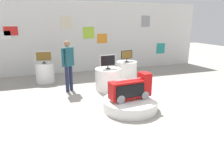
# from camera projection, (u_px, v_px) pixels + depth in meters

# --- Properties ---
(ground_plane) EXTENTS (30.00, 30.00, 0.00)m
(ground_plane) POSITION_uv_depth(u_px,v_px,m) (127.00, 111.00, 5.53)
(ground_plane) COLOR #9E998E
(back_wall_display) EXTENTS (11.79, 0.13, 3.21)m
(back_wall_display) POSITION_uv_depth(u_px,v_px,m) (86.00, 37.00, 9.62)
(back_wall_display) COLOR silver
(back_wall_display) RESTS_ON ground
(main_display_pedestal) EXTENTS (1.48, 1.48, 0.28)m
(main_display_pedestal) POSITION_uv_depth(u_px,v_px,m) (130.00, 104.00, 5.60)
(main_display_pedestal) COLOR white
(main_display_pedestal) RESTS_ON ground
(novelty_firetruck_tv) EXTENTS (1.18, 0.49, 0.69)m
(novelty_firetruck_tv) POSITION_uv_depth(u_px,v_px,m) (131.00, 89.00, 5.49)
(novelty_firetruck_tv) COLOR gray
(novelty_firetruck_tv) RESTS_ON main_display_pedestal
(display_pedestal_left_rear) EXTENTS (0.69, 0.69, 0.76)m
(display_pedestal_left_rear) POSITION_uv_depth(u_px,v_px,m) (45.00, 73.00, 8.06)
(display_pedestal_left_rear) COLOR white
(display_pedestal_left_rear) RESTS_ON ground
(tv_on_left_rear) EXTENTS (0.60, 0.16, 0.45)m
(tv_on_left_rear) POSITION_uv_depth(u_px,v_px,m) (44.00, 57.00, 7.89)
(tv_on_left_rear) COLOR black
(tv_on_left_rear) RESTS_ON display_pedestal_left_rear
(display_pedestal_center_rear) EXTENTS (0.88, 0.88, 0.76)m
(display_pedestal_center_rear) POSITION_uv_depth(u_px,v_px,m) (108.00, 79.00, 7.14)
(display_pedestal_center_rear) COLOR white
(display_pedestal_center_rear) RESTS_ON ground
(tv_on_center_rear) EXTENTS (0.55, 0.18, 0.47)m
(tv_on_center_rear) POSITION_uv_depth(u_px,v_px,m) (108.00, 61.00, 6.96)
(tv_on_center_rear) COLOR black
(tv_on_center_rear) RESTS_ON display_pedestal_center_rear
(display_pedestal_right_rear) EXTENTS (0.84, 0.84, 0.76)m
(display_pedestal_right_rear) POSITION_uv_depth(u_px,v_px,m) (126.00, 71.00, 8.39)
(display_pedestal_right_rear) COLOR white
(display_pedestal_right_rear) RESTS_ON ground
(tv_on_right_rear) EXTENTS (0.55, 0.23, 0.45)m
(tv_on_right_rear) POSITION_uv_depth(u_px,v_px,m) (127.00, 55.00, 8.22)
(tv_on_right_rear) COLOR black
(tv_on_right_rear) RESTS_ON display_pedestal_right_rear
(shopper_browsing_near_truck) EXTENTS (0.43, 0.40, 1.72)m
(shopper_browsing_near_truck) POSITION_uv_depth(u_px,v_px,m) (68.00, 62.00, 6.85)
(shopper_browsing_near_truck) COLOR #1E233F
(shopper_browsing_near_truck) RESTS_ON ground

